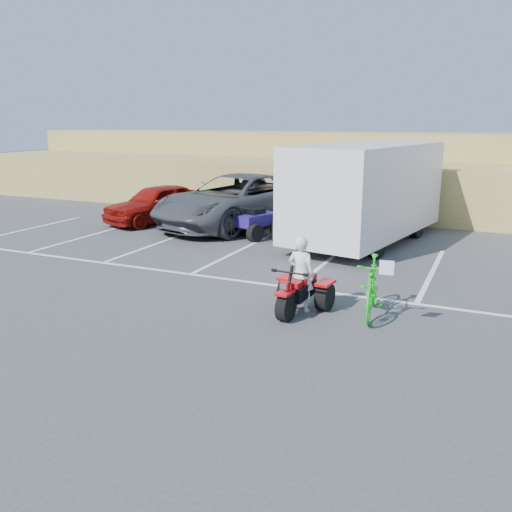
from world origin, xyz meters
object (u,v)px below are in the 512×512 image
at_px(red_trike_atv, 297,313).
at_px(cargo_trailer, 367,190).
at_px(grey_pickup, 237,201).
at_px(quad_atv_blue, 256,237).
at_px(rider, 301,274).
at_px(quad_atv_green, 290,239).
at_px(red_car, 158,203).
at_px(green_dirt_bike, 372,287).

height_order(red_trike_atv, cargo_trailer, cargo_trailer).
distance_m(grey_pickup, cargo_trailer, 4.90).
bearing_deg(quad_atv_blue, grey_pickup, 154.54).
relative_size(rider, cargo_trailer, 0.22).
bearing_deg(cargo_trailer, quad_atv_green, -157.85).
bearing_deg(red_car, rider, -21.69).
relative_size(rider, green_dirt_bike, 0.79).
bearing_deg(quad_atv_green, grey_pickup, 142.25).
xyz_separation_m(rider, quad_atv_green, (-2.57, 6.21, -0.75)).
bearing_deg(quad_atv_blue, cargo_trailer, 31.84).
xyz_separation_m(red_car, quad_atv_green, (5.49, -0.70, -0.70)).
height_order(grey_pickup, red_car, grey_pickup).
distance_m(rider, green_dirt_bike, 1.39).
relative_size(red_car, quad_atv_blue, 2.59).
xyz_separation_m(red_car, quad_atv_blue, (4.39, -0.92, -0.70)).
bearing_deg(green_dirt_bike, rider, -173.98).
relative_size(cargo_trailer, quad_atv_green, 5.28).
distance_m(green_dirt_bike, quad_atv_blue, 7.57).
height_order(grey_pickup, cargo_trailer, cargo_trailer).
xyz_separation_m(quad_atv_blue, quad_atv_green, (1.09, 0.22, 0.00)).
bearing_deg(red_trike_atv, green_dirt_bike, 24.78).
relative_size(red_trike_atv, red_car, 0.35).
bearing_deg(rider, cargo_trailer, -82.46).
bearing_deg(red_car, grey_pickup, 29.03).
distance_m(green_dirt_bike, cargo_trailer, 6.62).
xyz_separation_m(red_trike_atv, green_dirt_bike, (1.35, 0.48, 0.57)).
bearing_deg(cargo_trailer, red_car, -171.04).
height_order(grey_pickup, quad_atv_blue, grey_pickup).
relative_size(red_trike_atv, quad_atv_green, 1.14).
distance_m(green_dirt_bike, red_car, 11.47).
relative_size(green_dirt_bike, cargo_trailer, 0.28).
xyz_separation_m(grey_pickup, cargo_trailer, (4.78, -0.77, 0.71)).
relative_size(cargo_trailer, quad_atv_blue, 4.26).
height_order(cargo_trailer, quad_atv_blue, cargo_trailer).
height_order(rider, red_car, rider).
relative_size(green_dirt_bike, quad_atv_green, 1.48).
height_order(red_car, cargo_trailer, cargo_trailer).
bearing_deg(grey_pickup, red_car, -154.32).
distance_m(green_dirt_bike, quad_atv_green, 7.08).
bearing_deg(quad_atv_green, red_car, 161.21).
xyz_separation_m(green_dirt_bike, red_car, (-9.39, 6.58, 0.13)).
height_order(green_dirt_bike, quad_atv_blue, green_dirt_bike).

